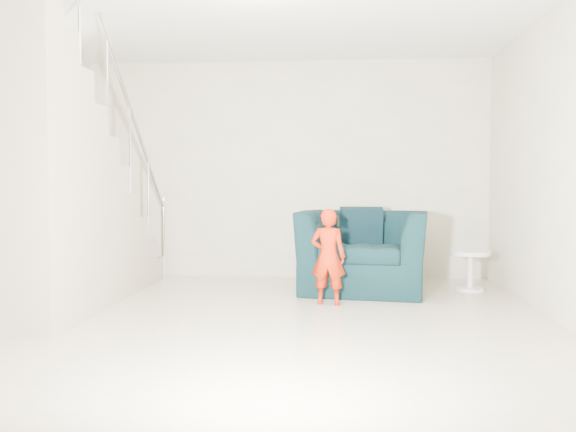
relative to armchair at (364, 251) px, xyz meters
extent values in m
plane|color=tan|center=(-0.93, -1.80, -0.44)|extent=(5.50, 5.50, 0.00)
plane|color=#AEA78E|center=(-0.93, 0.95, 0.91)|extent=(5.00, 0.00, 5.00)
plane|color=#AEA78E|center=(-0.93, -4.55, 0.91)|extent=(5.00, 0.00, 5.00)
imported|color=black|center=(0.00, 0.00, 0.00)|extent=(1.50, 1.36, 0.88)
imported|color=#A00509|center=(-0.38, -0.80, 0.03)|extent=(0.37, 0.28, 0.93)
cylinder|color=silver|center=(1.17, 0.11, -0.02)|extent=(0.44, 0.44, 0.04)
cylinder|color=silver|center=(1.17, 0.11, -0.24)|extent=(0.07, 0.07, 0.39)
cylinder|color=silver|center=(1.17, 0.11, -0.42)|extent=(0.31, 0.31, 0.03)
cube|color=#ADA089|center=(-2.93, 0.55, -0.30)|extent=(1.00, 0.30, 0.27)
cube|color=#ADA089|center=(-2.93, 0.25, -0.17)|extent=(1.00, 0.30, 0.54)
cube|color=#ADA089|center=(-2.93, -0.05, -0.03)|extent=(1.00, 0.30, 0.81)
cube|color=#ADA089|center=(-2.93, -0.35, 0.10)|extent=(1.00, 0.30, 1.08)
cube|color=#ADA089|center=(-2.93, -0.65, 0.24)|extent=(1.00, 0.30, 1.35)
cube|color=#ADA089|center=(-2.93, -0.95, 0.37)|extent=(1.00, 0.30, 1.62)
cube|color=#ADA089|center=(-2.93, -1.25, 0.51)|extent=(1.00, 0.30, 1.89)
cube|color=#ADA089|center=(-2.93, -1.55, 0.64)|extent=(1.00, 0.30, 2.16)
cube|color=#ADA089|center=(-2.93, -1.85, 0.78)|extent=(1.00, 0.30, 2.43)
cylinder|color=silver|center=(-2.43, -0.80, 1.81)|extent=(0.04, 3.03, 2.73)
cylinder|color=silver|center=(-2.43, 0.70, 0.06)|extent=(0.04, 0.04, 1.00)
cube|color=black|center=(-0.02, 0.21, 0.24)|extent=(0.48, 0.23, 0.47)
cube|color=black|center=(-0.58, 0.08, 0.11)|extent=(0.04, 0.44, 0.49)
cube|color=black|center=(-0.29, -0.81, 0.37)|extent=(0.03, 0.05, 0.10)
camera|label=1|loc=(-0.29, -6.67, 0.73)|focal=38.00mm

